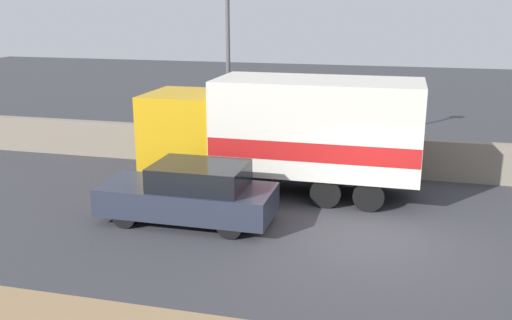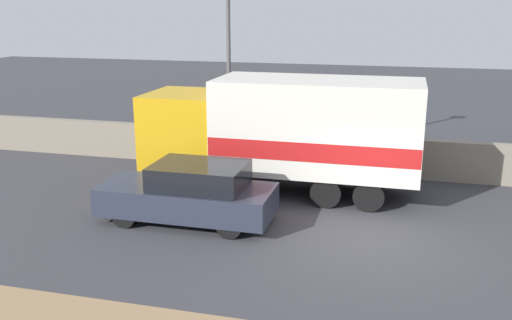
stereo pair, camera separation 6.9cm
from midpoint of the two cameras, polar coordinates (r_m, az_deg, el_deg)
The scene contains 6 objects.
ground_plane at distance 13.97m, azimuth 10.85°, elevation -7.91°, with size 80.00×80.00×0.00m, color #38383D.
stone_wall_backdrop at distance 18.99m, azimuth 12.07°, elevation 0.35°, with size 60.00×0.35×1.29m.
street_lamp at distance 18.91m, azimuth -2.95°, elevation 12.75°, with size 0.56×0.28×8.06m.
box_truck at distance 16.72m, azimuth 3.01°, elevation 2.87°, with size 8.08×2.59×3.39m.
car_hatchback at distance 14.70m, azimuth -6.69°, elevation -3.33°, with size 4.46×1.82×1.56m.
pedestrian at distance 20.22m, azimuth -10.23°, elevation 2.11°, with size 0.38×0.38×1.73m.
Camera 1 is at (0.56, -12.85, 5.47)m, focal length 40.00 mm.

